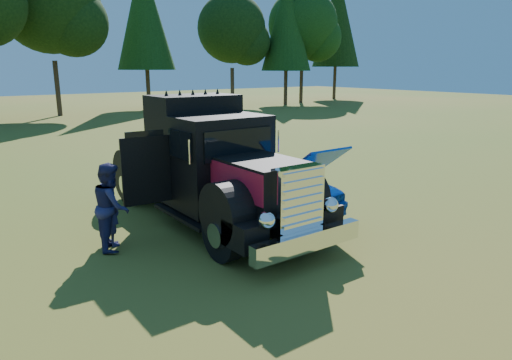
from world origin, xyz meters
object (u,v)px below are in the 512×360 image
object	(u,v)px
diamond_t_truck	(213,170)
hotrod_coupe	(273,181)
spectator_near	(109,207)
spectator_far	(112,206)

from	to	relation	value
diamond_t_truck	hotrod_coupe	xyz separation A→B (m)	(1.89, 0.09, -0.55)
diamond_t_truck	hotrod_coupe	bearing A→B (deg)	2.70
spectator_near	spectator_far	xyz separation A→B (m)	(-0.01, -0.23, 0.08)
spectator_far	hotrod_coupe	bearing A→B (deg)	-64.63
diamond_t_truck	spectator_far	size ratio (longest dim) A/B	3.97
diamond_t_truck	spectator_near	xyz separation A→B (m)	(-2.51, 0.04, -0.46)
hotrod_coupe	spectator_near	distance (m)	4.40
spectator_near	diamond_t_truck	bearing A→B (deg)	-101.36
hotrod_coupe	spectator_far	world-z (taller)	hotrod_coupe
diamond_t_truck	spectator_far	xyz separation A→B (m)	(-2.52, -0.20, -0.38)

